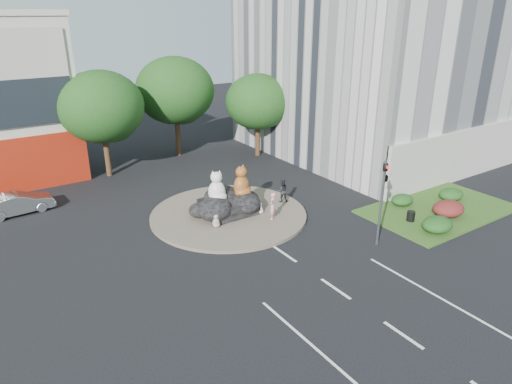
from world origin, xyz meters
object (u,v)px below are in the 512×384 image
cat_white (217,186)px  parked_car (18,203)px  litter_bin (411,216)px  kitten_calico (216,220)px  pedestrian_dark (282,191)px  cat_tabby (241,181)px  pedestrian_pink (272,206)px  kitten_white (260,208)px

cat_white → parked_car: bearing=163.3°
cat_white → parked_car: (-10.40, 7.75, -1.44)m
cat_white → litter_bin: cat_white is taller
parked_car → cat_white: bearing=-130.7°
cat_white → kitten_calico: bearing=-102.0°
cat_white → pedestrian_dark: (4.72, -0.54, -1.15)m
cat_tabby → pedestrian_pink: (0.81, -2.31, -1.11)m
pedestrian_dark → cat_white: bearing=16.8°
pedestrian_pink → kitten_calico: bearing=-56.7°
kitten_white → parked_car: parked_car is taller
cat_white → kitten_calico: (-0.92, -1.48, -1.51)m
litter_bin → kitten_calico: bearing=151.1°
cat_white → parked_car: size_ratio=0.49×
kitten_white → pedestrian_dark: bearing=0.8°
cat_white → litter_bin: bearing=-17.1°
parked_car → litter_bin: parked_car is taller
parked_car → litter_bin: (20.07, -15.06, -0.27)m
cat_tabby → pedestrian_pink: cat_tabby is taller
cat_white → kitten_white: 3.13m
pedestrian_dark → parked_car: (-15.13, 8.29, -0.29)m
cat_tabby → litter_bin: size_ratio=3.47×
kitten_white → litter_bin: bearing=-56.4°
litter_bin → pedestrian_dark: bearing=126.1°
cat_tabby → parked_car: size_ratio=0.51×
cat_white → pedestrian_dark: cat_white is taller
kitten_white → cat_white: bearing=135.0°
kitten_white → pedestrian_dark: size_ratio=0.48×
cat_white → parked_car: cat_white is taller
cat_white → kitten_white: size_ratio=2.74×
kitten_calico → pedestrian_pink: 3.64m
pedestrian_dark → litter_bin: 8.39m
litter_bin → cat_tabby: bearing=137.6°
kitten_white → pedestrian_dark: pedestrian_dark is taller
parked_car → pedestrian_dark: bearing=-122.7°
parked_car → litter_bin: size_ratio=6.88×
cat_tabby → pedestrian_dark: size_ratio=1.35×
cat_white → pedestrian_pink: (2.57, -2.40, -1.08)m
kitten_white → pedestrian_dark: (2.33, 0.74, 0.41)m
kitten_white → pedestrian_pink: size_ratio=0.44×
parked_car → kitten_white: bearing=-129.2°
cat_tabby → parked_car: 14.54m
cat_tabby → litter_bin: cat_tabby is taller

